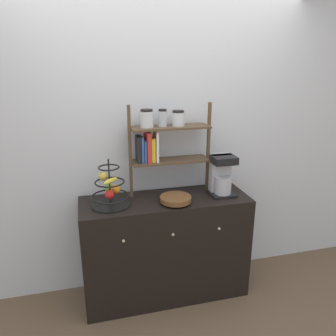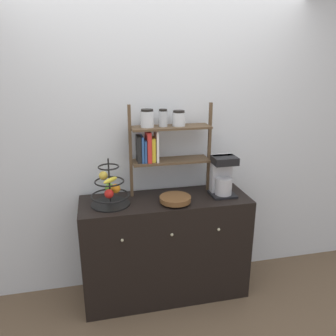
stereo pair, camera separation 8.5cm
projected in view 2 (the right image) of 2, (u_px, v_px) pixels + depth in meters
The scene contains 7 objects.
ground_plane at pixel (171, 309), 2.76m from camera, with size 12.00×12.00×0.00m, color brown.
wall_back at pixel (159, 145), 2.85m from camera, with size 7.00×0.05×2.60m, color silver.
sideboard at pixel (166, 247), 2.85m from camera, with size 1.40×0.49×0.91m.
coffee_maker at pixel (222, 176), 2.75m from camera, with size 0.21×0.20×0.34m.
fruit_stand at pixel (110, 190), 2.57m from camera, with size 0.31×0.31×0.38m.
wooden_bowl at pixel (175, 199), 2.62m from camera, with size 0.25×0.25×0.06m.
shelf_hutch at pixel (161, 139), 2.67m from camera, with size 0.70×0.20×0.77m.
Camera 2 is at (-0.52, -2.21, 1.98)m, focal length 35.00 mm.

